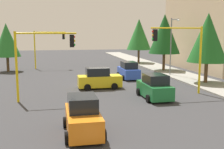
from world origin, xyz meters
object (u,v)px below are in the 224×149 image
object	(u,v)px
tree_roadside_near	(208,38)
tree_opposite_side	(7,40)
street_lamp_curbside	(172,40)
car_orange	(83,117)
car_green	(155,87)
tree_roadside_mid	(164,34)
car_yellow	(99,79)
traffic_signal_near_left	(181,47)
tree_roadside_far	(139,34)
traffic_signal_near_right	(42,52)
traffic_signal_far_right	(48,42)
car_blue	(129,71)

from	to	relation	value
tree_roadside_near	tree_opposite_side	distance (m)	25.66
street_lamp_curbside	car_orange	size ratio (longest dim) A/B	1.85
tree_roadside_near	car_green	distance (m)	9.73
tree_roadside_mid	car_yellow	xyz separation A→B (m)	(10.00, -10.63, -4.20)
traffic_signal_near_left	car_yellow	world-z (taller)	traffic_signal_near_left
street_lamp_curbside	tree_opposite_side	size ratio (longest dim) A/B	1.07
car_green	car_orange	xyz separation A→B (m)	(6.64, -6.41, -0.00)
tree_roadside_far	traffic_signal_near_right	bearing A→B (deg)	-32.25
tree_roadside_near	tree_opposite_side	world-z (taller)	tree_roadside_near
street_lamp_curbside	car_orange	world-z (taller)	street_lamp_curbside
car_orange	tree_roadside_near	bearing A→B (deg)	129.97
traffic_signal_far_right	tree_roadside_far	size ratio (longest dim) A/B	0.72
traffic_signal_near_right	tree_roadside_mid	size ratio (longest dim) A/B	0.69
car_yellow	car_orange	size ratio (longest dim) A/B	1.08
traffic_signal_far_right	car_yellow	size ratio (longest dim) A/B	1.35
car_blue	traffic_signal_far_right	bearing A→B (deg)	-140.20
tree_opposite_side	tree_roadside_far	world-z (taller)	tree_roadside_far
tree_roadside_far	car_green	bearing A→B (deg)	-14.46
traffic_signal_near_left	traffic_signal_far_right	bearing A→B (deg)	-150.36
tree_roadside_far	traffic_signal_near_left	bearing A→B (deg)	-8.97
car_green	tree_roadside_near	bearing A→B (deg)	123.73
tree_opposite_side	tree_roadside_mid	size ratio (longest dim) A/B	0.84
traffic_signal_far_right	tree_roadside_mid	size ratio (longest dim) A/B	0.71
traffic_signal_near_right	car_blue	world-z (taller)	traffic_signal_near_right
traffic_signal_near_left	tree_roadside_mid	xyz separation A→B (m)	(-14.00, 4.29, 1.03)
street_lamp_curbside	car_blue	bearing A→B (deg)	-82.60
street_lamp_curbside	car_green	distance (m)	12.71
tree_roadside_near	car_yellow	xyz separation A→B (m)	(0.00, -11.13, -3.84)
traffic_signal_near_right	traffic_signal_near_left	bearing A→B (deg)	90.00
traffic_signal_far_right	traffic_signal_near_right	size ratio (longest dim) A/B	1.03
traffic_signal_near_right	street_lamp_curbside	bearing A→B (deg)	122.92
traffic_signal_near_right	car_yellow	bearing A→B (deg)	128.59
tree_opposite_side	car_green	size ratio (longest dim) A/B	1.63
traffic_signal_near_left	tree_opposite_side	bearing A→B (deg)	-137.13
traffic_signal_far_right	traffic_signal_near_right	xyz separation A→B (m)	(20.00, 0.03, -0.12)
traffic_signal_near_right	tree_roadside_far	size ratio (longest dim) A/B	0.70
tree_roadside_far	car_blue	bearing A→B (deg)	-21.35
tree_roadside_mid	tree_roadside_far	world-z (taller)	tree_roadside_mid
traffic_signal_near_left	car_green	xyz separation A→B (m)	(0.97, -2.65, -3.17)
traffic_signal_near_left	street_lamp_curbside	distance (m)	10.23
tree_opposite_side	car_yellow	world-z (taller)	tree_opposite_side
traffic_signal_near_right	car_green	world-z (taller)	traffic_signal_near_right
street_lamp_curbside	car_blue	xyz separation A→B (m)	(0.73, -5.61, -3.45)
tree_roadside_near	street_lamp_curbside	bearing A→B (deg)	-166.95
tree_roadside_mid	tree_roadside_far	bearing A→B (deg)	-177.14
traffic_signal_far_right	tree_roadside_near	size ratio (longest dim) A/B	0.76
traffic_signal_far_right	tree_opposite_side	distance (m)	5.70
tree_opposite_side	street_lamp_curbside	bearing A→B (deg)	67.45
car_yellow	car_blue	world-z (taller)	same
tree_roadside_mid	car_yellow	world-z (taller)	tree_roadside_mid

